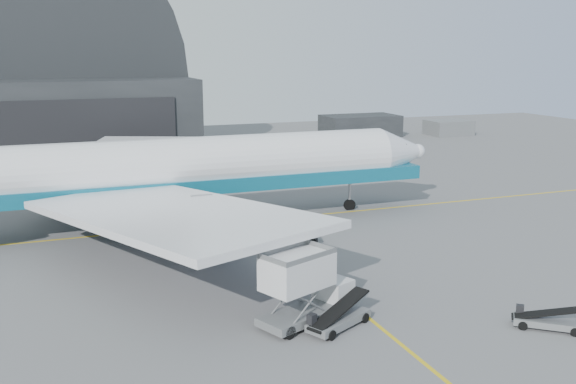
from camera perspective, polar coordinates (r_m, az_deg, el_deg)
name	(u,v)px	position (r m, az deg, el deg)	size (l,w,h in m)	color
ground	(339,294)	(43.40, 4.59, -9.04)	(200.00, 200.00, 0.00)	#565659
taxi_lines	(276,242)	(54.47, -1.09, -4.48)	(80.00, 42.12, 0.02)	gold
hangar	(11,96)	(101.71, -23.41, 7.87)	(50.00, 28.30, 28.00)	black
distant_bldg_a	(360,136)	(122.81, 6.40, 4.94)	(14.00, 8.00, 4.00)	black
distant_bldg_b	(448,135)	(128.08, 14.04, 4.96)	(8.00, 6.00, 2.80)	slate
airliner	(167,170)	(59.06, -10.68, 1.92)	(54.00, 52.36, 18.95)	white
catering_truck	(304,288)	(38.26, 1.41, -8.50)	(6.68, 4.61, 4.32)	slate
pushback_tug	(295,236)	(53.85, 0.59, -3.95)	(4.27, 3.10, 1.78)	black
belt_loader_a	(338,319)	(38.25, 4.47, -11.19)	(4.64, 3.37, 1.80)	slate
belt_loader_b	(548,321)	(40.97, 22.07, -10.57)	(3.83, 3.44, 1.57)	slate
traffic_cone	(334,298)	(42.06, 4.14, -9.34)	(0.40, 0.40, 0.58)	#FF4208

